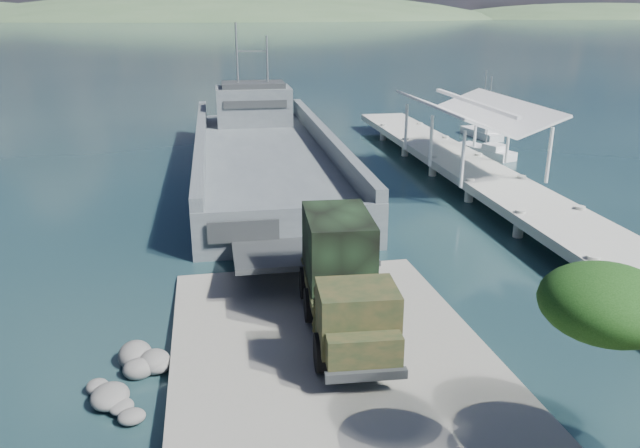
{
  "coord_description": "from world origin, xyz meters",
  "views": [
    {
      "loc": [
        -3.53,
        -16.59,
        10.76
      ],
      "look_at": [
        0.7,
        6.0,
        2.73
      ],
      "focal_mm": 35.0,
      "sensor_mm": 36.0,
      "label": 1
    }
  ],
  "objects_px": {
    "landing_craft": "(265,163)",
    "soldier": "(319,325)",
    "pier": "(477,163)",
    "sailboat_near": "(487,152)",
    "military_truck": "(344,278)",
    "sailboat_far": "(482,134)"
  },
  "relations": [
    {
      "from": "landing_craft",
      "to": "military_truck",
      "type": "distance_m",
      "value": 22.43
    },
    {
      "from": "military_truck",
      "to": "landing_craft",
      "type": "bearing_deg",
      "value": 94.81
    },
    {
      "from": "landing_craft",
      "to": "soldier",
      "type": "distance_m",
      "value": 23.88
    },
    {
      "from": "landing_craft",
      "to": "sailboat_far",
      "type": "xyz_separation_m",
      "value": [
        19.86,
        9.34,
        -0.54
      ]
    },
    {
      "from": "military_truck",
      "to": "sailboat_far",
      "type": "distance_m",
      "value": 37.29
    },
    {
      "from": "pier",
      "to": "landing_craft",
      "type": "height_order",
      "value": "landing_craft"
    },
    {
      "from": "landing_craft",
      "to": "military_truck",
      "type": "height_order",
      "value": "landing_craft"
    },
    {
      "from": "military_truck",
      "to": "pier",
      "type": "bearing_deg",
      "value": 57.87
    },
    {
      "from": "military_truck",
      "to": "sailboat_far",
      "type": "xyz_separation_m",
      "value": [
        19.49,
        31.73,
        -1.94
      ]
    },
    {
      "from": "sailboat_far",
      "to": "sailboat_near",
      "type": "bearing_deg",
      "value": -119.53
    },
    {
      "from": "military_truck",
      "to": "soldier",
      "type": "relative_size",
      "value": 4.29
    },
    {
      "from": "pier",
      "to": "soldier",
      "type": "bearing_deg",
      "value": -126.04
    },
    {
      "from": "sailboat_far",
      "to": "military_truck",
      "type": "bearing_deg",
      "value": -129.24
    },
    {
      "from": "sailboat_near",
      "to": "landing_craft",
      "type": "bearing_deg",
      "value": 167.94
    },
    {
      "from": "landing_craft",
      "to": "pier",
      "type": "bearing_deg",
      "value": -22.4
    },
    {
      "from": "soldier",
      "to": "sailboat_far",
      "type": "relative_size",
      "value": 0.31
    },
    {
      "from": "pier",
      "to": "sailboat_near",
      "type": "xyz_separation_m",
      "value": [
        4.5,
        8.05,
        -1.27
      ]
    },
    {
      "from": "soldier",
      "to": "sailboat_far",
      "type": "xyz_separation_m",
      "value": [
        20.59,
        33.2,
        -1.09
      ]
    },
    {
      "from": "military_truck",
      "to": "sailboat_near",
      "type": "bearing_deg",
      "value": 59.95
    },
    {
      "from": "landing_craft",
      "to": "military_truck",
      "type": "relative_size",
      "value": 4.53
    },
    {
      "from": "military_truck",
      "to": "sailboat_far",
      "type": "height_order",
      "value": "sailboat_far"
    },
    {
      "from": "pier",
      "to": "landing_craft",
      "type": "distance_m",
      "value": 13.81
    }
  ]
}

